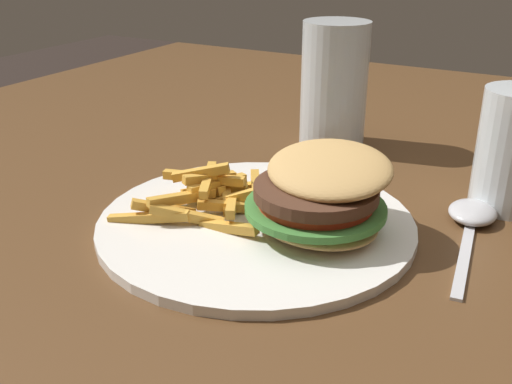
% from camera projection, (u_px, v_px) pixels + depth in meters
% --- Properties ---
extents(dining_table, '(1.27, 1.27, 0.71)m').
position_uv_depth(dining_table, '(280.00, 212.00, 0.84)').
color(dining_table, brown).
rests_on(dining_table, ground_plane).
extents(meal_plate_near, '(0.32, 0.32, 0.09)m').
position_uv_depth(meal_plate_near, '(283.00, 208.00, 0.59)').
color(meal_plate_near, white).
rests_on(meal_plate_near, dining_table).
extents(beer_glass, '(0.09, 0.09, 0.17)m').
position_uv_depth(beer_glass, '(334.00, 89.00, 0.81)').
color(beer_glass, silver).
rests_on(beer_glass, dining_table).
extents(spoon, '(0.06, 0.19, 0.02)m').
position_uv_depth(spoon, '(472.00, 215.00, 0.61)').
color(spoon, silver).
rests_on(spoon, dining_table).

